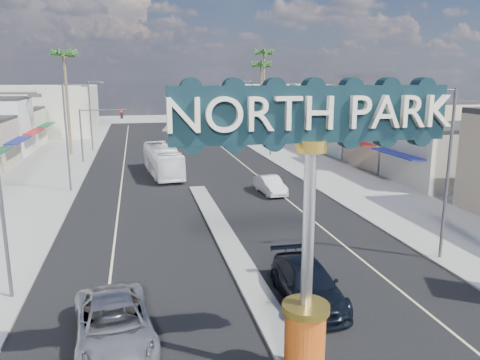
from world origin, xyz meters
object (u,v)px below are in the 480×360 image
streetlight_l_mid (68,132)px  streetlight_l_far (92,112)px  palm_right_far (264,58)px  car_parked_right (270,185)px  traffic_signal_right (256,121)px  palm_right_mid (262,69)px  streetlight_r_near (446,166)px  suv_left (114,324)px  streetlight_r_mid (307,126)px  streetlight_l_near (4,187)px  traffic_signal_left (97,125)px  gateway_sign (310,202)px  palm_left_far (64,60)px  streetlight_r_far (251,110)px  city_bus (163,160)px  suv_right (308,283)px

streetlight_l_mid → streetlight_l_far: (0.00, 22.00, 0.00)m
streetlight_l_mid → palm_right_far: 41.53m
car_parked_right → traffic_signal_right: bearing=74.9°
traffic_signal_right → palm_right_mid: bearing=72.4°
streetlight_r_near → suv_left: 17.64m
streetlight_r_near → streetlight_r_mid: bearing=90.0°
streetlight_l_mid → streetlight_r_mid: bearing=0.0°
traffic_signal_right → streetlight_l_near: bearing=-120.0°
traffic_signal_left → streetlight_r_mid: bearing=-35.5°
traffic_signal_left → streetlight_l_near: (-1.25, -33.99, 0.79)m
gateway_sign → palm_left_far: size_ratio=0.70×
suv_left → streetlight_l_near: bearing=126.7°
traffic_signal_left → streetlight_l_far: size_ratio=0.67×
streetlight_r_far → palm_right_far: palm_right_far is taller
city_bus → traffic_signal_left: bearing=121.6°
palm_right_mid → city_bus: bearing=-127.0°
traffic_signal_left → palm_right_mid: 26.01m
traffic_signal_left → streetlight_r_mid: streetlight_r_mid is taller
suv_left → suv_right: 8.21m
streetlight_r_mid → suv_right: bearing=-110.2°
traffic_signal_right → suv_left: size_ratio=1.02×
streetlight_l_far → streetlight_l_near: bearing=-90.0°
streetlight_l_far → streetlight_r_near: size_ratio=1.00×
traffic_signal_left → streetlight_r_mid: (19.62, -13.99, 0.79)m
traffic_signal_left → streetlight_r_near: streetlight_r_near is taller
gateway_sign → streetlight_l_mid: gateway_sign is taller
car_parked_right → city_bus: (-8.27, 9.63, 0.73)m
palm_right_mid → suv_left: bearing=-110.6°
gateway_sign → streetlight_l_mid: bearing=110.4°
traffic_signal_right → suv_left: bearing=-111.5°
streetlight_l_far → palm_right_mid: bearing=9.7°
streetlight_r_near → traffic_signal_left: bearing=120.0°
palm_right_mid → palm_right_far: size_ratio=0.86×
traffic_signal_left → streetlight_l_mid: streetlight_l_mid is taller
streetlight_r_far → palm_left_far: (-23.43, -2.00, 6.43)m
streetlight_r_mid → palm_left_far: palm_left_far is taller
traffic_signal_left → streetlight_l_far: bearing=98.9°
streetlight_r_far → palm_right_far: bearing=65.5°
palm_right_far → car_parked_right: 39.20m
streetlight_r_mid → palm_right_far: palm_right_far is taller
traffic_signal_right → streetlight_r_far: 8.14m
suv_left → streetlight_r_near: bearing=9.2°
streetlight_r_near → streetlight_l_mid: bearing=136.2°
streetlight_r_far → suv_left: 49.67m
gateway_sign → car_parked_right: bearing=76.5°
traffic_signal_left → car_parked_right: 23.83m
streetlight_r_near → city_bus: bearing=117.1°
streetlight_r_near → car_parked_right: size_ratio=2.02×
streetlight_r_near → streetlight_r_far: same height
traffic_signal_left → palm_right_mid: palm_right_mid is taller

